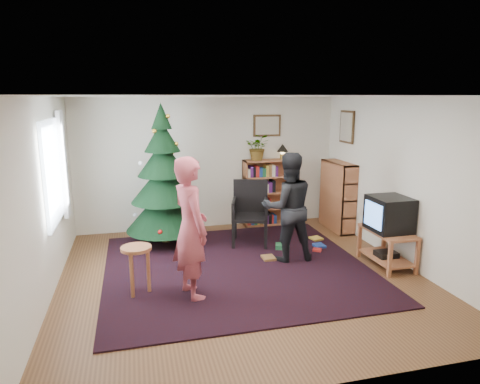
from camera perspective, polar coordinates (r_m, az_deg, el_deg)
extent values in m
plane|color=brown|center=(6.21, 0.17, -11.06)|extent=(5.00, 5.00, 0.00)
plane|color=white|center=(5.70, 0.18, 12.66)|extent=(5.00, 5.00, 0.00)
cube|color=silver|center=(8.23, -4.16, 3.85)|extent=(5.00, 0.02, 2.50)
cube|color=silver|center=(3.55, 10.33, -8.02)|extent=(5.00, 0.02, 2.50)
cube|color=silver|center=(5.76, -24.71, -1.04)|extent=(0.02, 5.00, 2.50)
cube|color=silver|center=(6.88, 20.80, 1.34)|extent=(0.02, 5.00, 2.50)
cube|color=black|center=(6.48, -0.50, -9.95)|extent=(3.80, 3.60, 0.02)
cube|color=silver|center=(6.29, -23.70, 2.43)|extent=(0.04, 1.20, 1.40)
cube|color=silver|center=(6.96, -22.47, 3.42)|extent=(0.06, 0.35, 1.60)
cube|color=#4C3319|center=(8.41, 3.62, 8.83)|extent=(0.55, 0.03, 0.42)
cube|color=beige|center=(8.41, 3.62, 8.83)|extent=(0.47, 0.01, 0.34)
cube|color=#4C3319|center=(8.26, 14.08, 8.42)|extent=(0.03, 0.50, 0.60)
cube|color=beige|center=(8.26, 14.08, 8.42)|extent=(0.01, 0.42, 0.52)
cylinder|color=#3F2816|center=(7.58, -9.86, -5.79)|extent=(0.13, 0.13, 0.26)
cone|color=black|center=(7.44, -10.01, -2.11)|extent=(1.33, 1.33, 0.75)
cone|color=black|center=(7.35, -10.14, 1.28)|extent=(1.11, 1.11, 0.66)
cone|color=black|center=(7.28, -10.26, 4.46)|extent=(0.86, 0.86, 0.59)
cone|color=black|center=(7.24, -10.37, 7.35)|extent=(0.60, 0.60, 0.51)
cone|color=black|center=(7.22, -10.48, 9.97)|extent=(0.34, 0.34, 0.43)
cube|color=#9E5B38|center=(8.46, 3.66, -0.05)|extent=(0.95, 0.30, 1.30)
cube|color=#9E5B38|center=(8.35, 3.72, 4.21)|extent=(0.95, 0.30, 0.03)
cube|color=#9E5B38|center=(8.36, 12.89, -0.50)|extent=(0.30, 0.95, 1.30)
cube|color=#9E5B38|center=(8.24, 13.10, 3.81)|extent=(0.30, 0.95, 0.03)
cube|color=#9E5B38|center=(6.76, 19.13, -5.01)|extent=(0.50, 0.90, 0.04)
cube|color=#9E5B38|center=(6.41, 19.35, -8.60)|extent=(0.05, 0.05, 0.51)
cube|color=#9E5B38|center=(6.65, 22.53, -8.08)|extent=(0.05, 0.05, 0.51)
cube|color=#9E5B38|center=(7.07, 15.63, -6.35)|extent=(0.05, 0.05, 0.51)
cube|color=#9E5B38|center=(7.29, 18.64, -5.98)|extent=(0.05, 0.05, 0.51)
cube|color=#9E5B38|center=(6.89, 18.89, -8.26)|extent=(0.46, 0.86, 0.03)
cube|color=black|center=(6.88, 18.92, -7.83)|extent=(0.30, 0.25, 0.08)
cube|color=black|center=(6.69, 19.30, -2.76)|extent=(0.53, 0.58, 0.51)
cube|color=#538AE2|center=(6.55, 17.32, -2.95)|extent=(0.01, 0.45, 0.37)
cube|color=black|center=(7.30, 1.34, -3.36)|extent=(0.75, 0.75, 0.05)
cube|color=black|center=(7.48, 0.79, -0.57)|extent=(0.59, 0.22, 0.60)
cube|color=black|center=(7.06, -0.19, -5.99)|extent=(0.06, 0.06, 0.49)
cube|color=black|center=(7.20, 3.98, -5.65)|extent=(0.06, 0.06, 0.49)
cube|color=black|center=(7.56, -1.18, -4.74)|extent=(0.06, 0.06, 0.49)
cube|color=black|center=(7.69, 2.73, -4.45)|extent=(0.06, 0.06, 0.49)
cylinder|color=#9E5B38|center=(5.60, -13.69, -7.30)|extent=(0.39, 0.39, 0.04)
cylinder|color=#9E5B38|center=(5.71, -12.10, -10.26)|extent=(0.05, 0.05, 0.60)
cylinder|color=#9E5B38|center=(5.83, -14.23, -9.92)|extent=(0.05, 0.05, 0.60)
cylinder|color=#9E5B38|center=(5.60, -14.22, -10.85)|extent=(0.05, 0.05, 0.60)
imported|color=#B24751|center=(5.35, -6.61, -4.82)|extent=(0.59, 0.75, 1.80)
imported|color=black|center=(6.57, 6.42, -2.04)|extent=(0.85, 0.67, 1.69)
imported|color=gray|center=(8.25, 2.41, 5.99)|extent=(0.56, 0.52, 0.50)
cylinder|color=#A57F33|center=(8.43, 5.67, 4.69)|extent=(0.09, 0.09, 0.09)
sphere|color=#FFD88C|center=(8.42, 5.69, 5.38)|extent=(0.09, 0.09, 0.09)
cone|color=black|center=(8.41, 5.70, 5.88)|extent=(0.22, 0.22, 0.15)
cube|color=#A51E19|center=(7.19, 10.25, -7.58)|extent=(0.20, 0.20, 0.08)
cube|color=navy|center=(7.38, 10.50, -7.05)|extent=(0.20, 0.20, 0.08)
cube|color=#1E592D|center=(7.22, 5.68, -7.35)|extent=(0.20, 0.20, 0.08)
cube|color=gold|center=(7.76, 10.10, -6.07)|extent=(0.20, 0.20, 0.08)
cube|color=brown|center=(6.76, 3.82, -8.73)|extent=(0.20, 0.20, 0.08)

